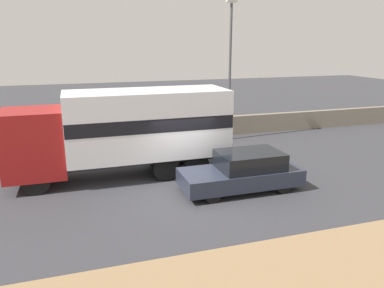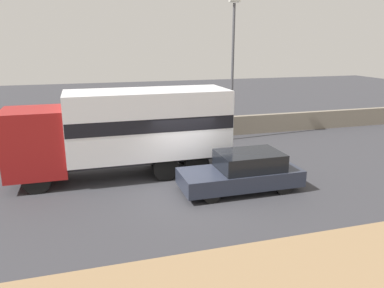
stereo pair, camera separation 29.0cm
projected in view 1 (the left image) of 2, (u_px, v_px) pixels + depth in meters
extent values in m
plane|color=#38383D|center=(194.00, 192.00, 13.80)|extent=(80.00, 80.00, 0.00)
cube|color=gray|center=(151.00, 131.00, 20.81)|extent=(60.00, 0.35, 1.12)
cylinder|color=#4C4C51|center=(230.00, 74.00, 20.31)|extent=(0.14, 0.14, 7.29)
cube|color=beige|center=(232.00, 0.00, 19.31)|extent=(0.56, 0.28, 0.20)
cube|color=maroon|center=(34.00, 143.00, 13.99)|extent=(2.21, 2.16, 2.50)
cube|color=black|center=(0.00, 132.00, 13.54)|extent=(0.06, 1.84, 1.10)
cube|color=#2D2D33|center=(149.00, 157.00, 15.52)|extent=(6.45, 1.33, 0.25)
cube|color=white|center=(148.00, 123.00, 15.13)|extent=(6.45, 2.42, 2.64)
cube|color=black|center=(148.00, 120.00, 15.10)|extent=(6.42, 2.44, 0.53)
cylinder|color=black|center=(36.00, 181.00, 13.47)|extent=(1.02, 0.28, 1.02)
cylinder|color=black|center=(39.00, 166.00, 15.14)|extent=(1.02, 0.28, 1.02)
cylinder|color=black|center=(196.00, 165.00, 15.26)|extent=(1.02, 0.28, 1.02)
cylinder|color=black|center=(184.00, 153.00, 16.93)|extent=(1.02, 0.28, 1.02)
cylinder|color=black|center=(166.00, 168.00, 14.88)|extent=(1.02, 0.28, 1.02)
cylinder|color=black|center=(156.00, 155.00, 16.55)|extent=(1.02, 0.28, 1.02)
cube|color=#282D3D|center=(240.00, 177.00, 13.88)|extent=(4.47, 1.80, 0.59)
cube|color=black|center=(250.00, 160.00, 13.82)|extent=(2.32, 1.66, 0.63)
cylinder|color=black|center=(213.00, 195.00, 12.81)|extent=(0.61, 0.20, 0.61)
cylinder|color=black|center=(198.00, 179.00, 14.25)|extent=(0.61, 0.20, 0.61)
cylinder|color=black|center=(284.00, 185.00, 13.63)|extent=(0.61, 0.20, 0.61)
cylinder|color=black|center=(263.00, 172.00, 15.06)|extent=(0.61, 0.20, 0.61)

